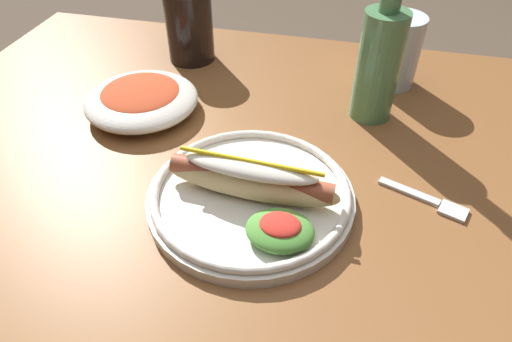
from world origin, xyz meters
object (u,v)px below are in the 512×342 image
at_px(fork, 429,202).
at_px(water_cup, 396,51).
at_px(glass_bottle, 379,60).
at_px(hot_dog_plate, 252,193).
at_px(soda_cup, 189,26).
at_px(side_bowl, 141,99).

distance_m(fork, water_cup, 0.32).
height_order(fork, glass_bottle, glass_bottle).
xyz_separation_m(hot_dog_plate, glass_bottle, (0.14, 0.25, 0.08)).
height_order(water_cup, glass_bottle, glass_bottle).
relative_size(water_cup, glass_bottle, 0.48).
xyz_separation_m(fork, water_cup, (-0.06, 0.31, 0.06)).
distance_m(hot_dog_plate, soda_cup, 0.44).
height_order(hot_dog_plate, glass_bottle, glass_bottle).
height_order(fork, soda_cup, soda_cup).
distance_m(soda_cup, water_cup, 0.39).
bearing_deg(glass_bottle, hot_dog_plate, -119.13).
distance_m(fork, glass_bottle, 0.24).
xyz_separation_m(glass_bottle, side_bowl, (-0.38, -0.08, -0.08)).
bearing_deg(side_bowl, soda_cup, 85.07).
xyz_separation_m(hot_dog_plate, side_bowl, (-0.23, 0.17, 0.00)).
bearing_deg(soda_cup, side_bowl, -94.93).
bearing_deg(soda_cup, hot_dog_plate, -60.02).
bearing_deg(glass_bottle, side_bowl, -168.06).
bearing_deg(fork, side_bowl, -173.59).
bearing_deg(hot_dog_plate, glass_bottle, 60.87).
height_order(hot_dog_plate, side_bowl, hot_dog_plate).
height_order(fork, side_bowl, side_bowl).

